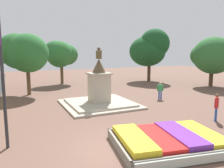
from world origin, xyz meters
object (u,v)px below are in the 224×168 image
(banner_pole, at_px, (2,69))
(pedestrian_crossing_plaza, at_px, (160,89))
(pedestrian_near_planter, at_px, (216,105))
(flower_planter, at_px, (169,141))
(statue_monument, at_px, (99,94))

(banner_pole, relative_size, pedestrian_crossing_plaza, 4.35)
(banner_pole, relative_size, pedestrian_near_planter, 3.91)
(pedestrian_near_planter, height_order, pedestrian_crossing_plaza, pedestrian_near_planter)
(flower_planter, xyz_separation_m, pedestrian_near_planter, (5.03, 1.73, 0.70))
(statue_monument, xyz_separation_m, banner_pole, (-6.56, -5.58, 2.59))
(banner_pole, bearing_deg, statue_monument, 40.39)
(statue_monument, distance_m, pedestrian_crossing_plaza, 5.77)
(flower_planter, relative_size, pedestrian_crossing_plaza, 3.52)
(flower_planter, xyz_separation_m, banner_pole, (-6.56, 2.90, 3.22))
(statue_monument, height_order, banner_pole, banner_pole)
(flower_planter, height_order, statue_monument, statue_monument)
(banner_pole, xyz_separation_m, pedestrian_near_planter, (11.59, -1.17, -2.52))
(flower_planter, relative_size, pedestrian_near_planter, 3.17)
(pedestrian_near_planter, relative_size, pedestrian_crossing_plaza, 1.11)
(statue_monument, height_order, pedestrian_near_planter, statue_monument)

